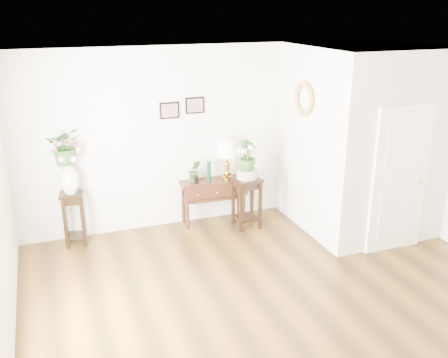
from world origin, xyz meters
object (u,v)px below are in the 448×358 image
console_table (214,201)px  table_lamp (227,158)px  plant_stand_a (74,218)px  plant_stand_b (246,202)px

console_table → table_lamp: bearing=3.0°
console_table → table_lamp: (0.24, 0.00, 0.71)m
console_table → plant_stand_a: (-2.18, -0.04, 0.04)m
plant_stand_a → table_lamp: bearing=0.9°
console_table → plant_stand_a: bearing=-176.1°
table_lamp → plant_stand_a: 2.51m
table_lamp → plant_stand_b: bearing=-61.3°
table_lamp → plant_stand_a: bearing=-179.1°
plant_stand_a → console_table: bearing=1.0°
plant_stand_a → plant_stand_b: (2.61, -0.31, 0.00)m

